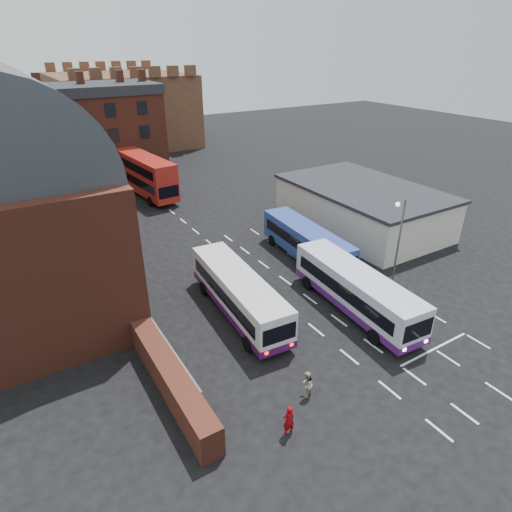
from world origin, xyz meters
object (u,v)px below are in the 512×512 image
bus_blue (306,241)px  street_lamp (398,236)px  bus_red_double (145,175)px  pedestrian_red (289,420)px  pedestrian_beige (307,385)px  bus_white_inbound (356,288)px  bus_white_outbound (239,292)px

bus_blue → street_lamp: (2.66, -7.27, 2.62)m
bus_blue → bus_red_double: 24.84m
pedestrian_red → pedestrian_beige: (2.23, 1.48, -0.06)m
bus_white_inbound → pedestrian_red: size_ratio=6.67×
street_lamp → bus_white_inbound: bearing=-169.3°
bus_white_inbound → street_lamp: street_lamp is taller
bus_white_inbound → bus_red_double: bus_red_double is taller
pedestrian_beige → bus_red_double: bearing=-122.8°
bus_white_inbound → bus_blue: (1.99, 8.15, -0.08)m
pedestrian_red → pedestrian_beige: size_ratio=1.08×
pedestrian_red → bus_blue: bearing=-125.4°
bus_blue → bus_white_outbound: bearing=29.1°
bus_blue → street_lamp: 8.17m
bus_red_double → pedestrian_red: size_ratio=7.21×
bus_red_double → pedestrian_red: bus_red_double is taller
bus_red_double → pedestrian_beige: bearing=78.5°
street_lamp → pedestrian_red: size_ratio=4.21×
bus_white_outbound → street_lamp: size_ratio=1.56×
bus_white_inbound → street_lamp: (4.65, 0.88, 2.54)m
bus_white_outbound → pedestrian_red: size_ratio=6.56×
bus_white_outbound → street_lamp: street_lamp is taller
bus_blue → pedestrian_red: (-12.10, -14.42, -0.88)m
bus_white_outbound → bus_blue: (9.10, 4.26, -0.05)m
street_lamp → bus_white_outbound: bearing=165.6°
bus_white_outbound → street_lamp: (11.76, -3.01, 2.57)m
bus_blue → street_lamp: bearing=114.1°
bus_blue → bus_red_double: bearing=-71.8°
street_lamp → pedestrian_beige: 14.21m
pedestrian_red → pedestrian_beige: pedestrian_red is taller
bus_red_double → pedestrian_beige: bus_red_double is taller
bus_white_outbound → bus_white_inbound: 8.11m
bus_blue → pedestrian_beige: 16.30m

